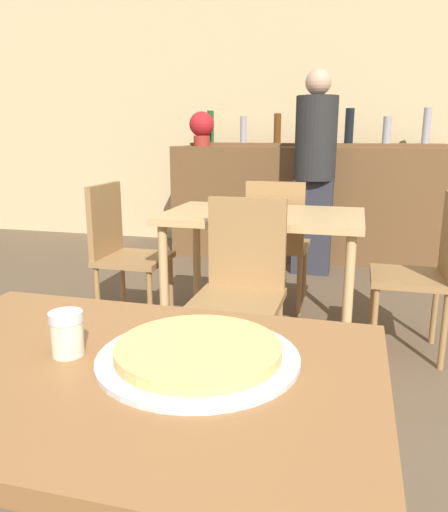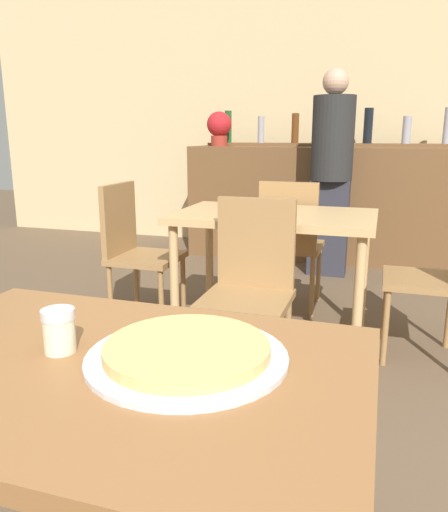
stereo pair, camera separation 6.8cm
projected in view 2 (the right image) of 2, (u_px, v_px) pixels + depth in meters
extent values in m
cube|color=#D1B784|center=(336.00, 111.00, 5.01)|extent=(8.00, 0.05, 2.80)
cube|color=brown|center=(107.00, 372.00, 1.02)|extent=(1.06, 0.72, 0.04)
cylinder|color=brown|center=(29.00, 416.00, 1.52)|extent=(0.05, 0.05, 0.69)
cylinder|color=brown|center=(343.00, 478.00, 1.24)|extent=(0.05, 0.05, 0.69)
cube|color=tan|center=(275.00, 216.00, 2.79)|extent=(1.10, 0.71, 0.04)
cylinder|color=tan|center=(174.00, 287.00, 2.75)|extent=(0.05, 0.05, 0.71)
cylinder|color=tan|center=(358.00, 305.00, 2.46)|extent=(0.05, 0.05, 0.71)
cylinder|color=tan|center=(209.00, 262.00, 3.29)|extent=(0.05, 0.05, 0.71)
cylinder|color=tan|center=(363.00, 274.00, 3.00)|extent=(0.05, 0.05, 0.71)
cube|color=brown|center=(326.00, 204.00, 4.75)|extent=(2.60, 0.56, 1.06)
cube|color=brown|center=(330.00, 145.00, 4.75)|extent=(2.39, 0.24, 0.03)
cylinder|color=#1E5123|center=(228.00, 127.00, 5.01)|extent=(0.07, 0.07, 0.31)
cylinder|color=#9999A3|center=(261.00, 130.00, 4.91)|extent=(0.06, 0.06, 0.25)
cylinder|color=#5B3314|center=(295.00, 128.00, 4.81)|extent=(0.07, 0.07, 0.28)
cylinder|color=maroon|center=(331.00, 130.00, 4.72)|extent=(0.07, 0.07, 0.25)
cylinder|color=black|center=(368.00, 126.00, 4.61)|extent=(0.08, 0.08, 0.32)
cylinder|color=#9999A3|center=(407.00, 130.00, 4.52)|extent=(0.08, 0.08, 0.24)
cylinder|color=#9999A3|center=(448.00, 126.00, 4.41)|extent=(0.07, 0.07, 0.31)
cube|color=olive|center=(246.00, 301.00, 2.30)|extent=(0.40, 0.40, 0.04)
cube|color=olive|center=(256.00, 243.00, 2.41)|extent=(0.38, 0.04, 0.44)
cylinder|color=olive|center=(199.00, 356.00, 2.25)|extent=(0.03, 0.03, 0.41)
cylinder|color=olive|center=(273.00, 366.00, 2.15)|extent=(0.03, 0.03, 0.41)
cylinder|color=olive|center=(222.00, 329.00, 2.56)|extent=(0.03, 0.03, 0.41)
cylinder|color=olive|center=(287.00, 337.00, 2.46)|extent=(0.03, 0.03, 0.41)
cube|color=olive|center=(292.00, 246.00, 3.42)|extent=(0.40, 0.40, 0.04)
cube|color=olive|center=(288.00, 216.00, 3.19)|extent=(0.38, 0.04, 0.44)
cylinder|color=olive|center=(318.00, 273.00, 3.58)|extent=(0.03, 0.03, 0.41)
cylinder|color=olive|center=(272.00, 269.00, 3.68)|extent=(0.03, 0.03, 0.41)
cylinder|color=olive|center=(312.00, 287.00, 3.26)|extent=(0.03, 0.03, 0.41)
cylinder|color=olive|center=(261.00, 282.00, 3.36)|extent=(0.03, 0.03, 0.41)
cube|color=olive|center=(147.00, 258.00, 3.09)|extent=(0.40, 0.40, 0.04)
cube|color=olive|center=(119.00, 219.00, 3.09)|extent=(0.04, 0.38, 0.44)
cylinder|color=olive|center=(161.00, 303.00, 2.94)|extent=(0.03, 0.03, 0.41)
cylinder|color=olive|center=(183.00, 287.00, 3.25)|extent=(0.03, 0.03, 0.41)
cylinder|color=olive|center=(110.00, 298.00, 3.04)|extent=(0.03, 0.03, 0.41)
cylinder|color=olive|center=(136.00, 282.00, 3.35)|extent=(0.03, 0.03, 0.41)
cube|color=olive|center=(423.00, 280.00, 2.62)|extent=(0.40, 0.40, 0.04)
cylinder|color=olive|center=(385.00, 307.00, 2.88)|extent=(0.03, 0.03, 0.41)
cylinder|color=olive|center=(385.00, 328.00, 2.57)|extent=(0.03, 0.03, 0.41)
cylinder|color=silver|center=(187.00, 357.00, 1.02)|extent=(0.42, 0.42, 0.01)
cylinder|color=#E0B266|center=(187.00, 349.00, 1.02)|extent=(0.34, 0.34, 0.02)
cylinder|color=beige|center=(59.00, 335.00, 1.06)|extent=(0.07, 0.07, 0.07)
cylinder|color=silver|center=(58.00, 314.00, 1.05)|extent=(0.07, 0.07, 0.02)
cube|color=#2D2D38|center=(328.00, 228.00, 4.22)|extent=(0.32, 0.18, 0.80)
cylinder|color=#262626|center=(333.00, 139.00, 4.04)|extent=(0.34, 0.34, 0.67)
sphere|color=tan|center=(336.00, 82.00, 3.93)|extent=(0.21, 0.21, 0.21)
cylinder|color=maroon|center=(219.00, 141.00, 4.87)|extent=(0.16, 0.16, 0.10)
sphere|color=red|center=(219.00, 124.00, 4.84)|extent=(0.24, 0.24, 0.24)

